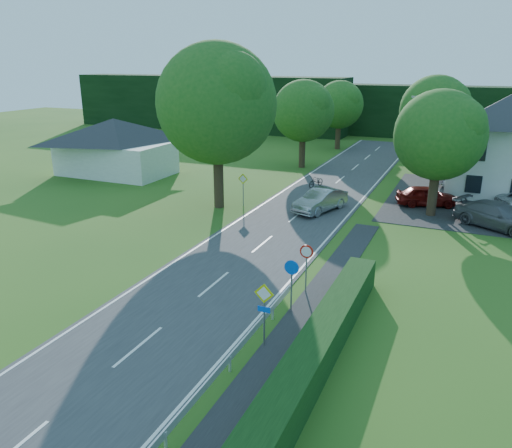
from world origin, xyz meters
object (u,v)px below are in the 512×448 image
at_px(motorcycle, 316,181).
at_px(parked_car_grey, 498,216).
at_px(streetlight, 434,147).
at_px(parked_car_silver_a, 470,179).
at_px(moving_car, 320,200).
at_px(parked_car_red, 427,196).
at_px(parasol, 477,185).

distance_m(motorcycle, parked_car_grey, 14.99).
distance_m(streetlight, parked_car_silver_a, 8.23).
height_order(moving_car, parked_car_silver_a, parked_car_silver_a).
relative_size(moving_car, parked_car_silver_a, 0.91).
distance_m(streetlight, parked_car_grey, 6.67).
distance_m(parked_car_red, parked_car_grey, 5.90).
bearing_deg(streetlight, motorcycle, 164.78).
height_order(streetlight, parked_car_red, streetlight).
xyz_separation_m(moving_car, parked_car_red, (6.80, 4.49, -0.05)).
bearing_deg(parked_car_silver_a, streetlight, 164.44).
bearing_deg(motorcycle, moving_car, -51.25).
height_order(motorcycle, parked_car_grey, parked_car_grey).
relative_size(streetlight, moving_car, 1.68).
distance_m(moving_car, parked_car_silver_a, 14.63).
xyz_separation_m(parked_car_red, parked_car_grey, (4.68, -3.60, 0.06)).
relative_size(moving_car, parked_car_grey, 0.86).
bearing_deg(parked_car_silver_a, moving_car, 144.49).
relative_size(motorcycle, parked_car_grey, 0.34).
height_order(streetlight, motorcycle, streetlight).
xyz_separation_m(streetlight, moving_car, (-6.92, -4.15, -3.64)).
relative_size(parked_car_silver_a, parked_car_grey, 0.95).
relative_size(parked_car_red, parasol, 2.23).
xyz_separation_m(motorcycle, parasol, (12.46, 2.48, 0.38)).
xyz_separation_m(streetlight, parked_car_grey, (4.57, -3.25, -3.62)).
xyz_separation_m(streetlight, parasol, (3.20, 5.00, -3.55)).
relative_size(parked_car_red, parked_car_grey, 0.79).
relative_size(parked_car_silver_a, parasol, 2.68).
bearing_deg(motorcycle, parasol, 30.64).
distance_m(moving_car, parked_car_grey, 11.52).
relative_size(parked_car_red, parked_car_silver_a, 0.83).
bearing_deg(moving_car, parked_car_grey, 22.63).
xyz_separation_m(parked_car_silver_a, parasol, (0.56, -1.94, 0.01)).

